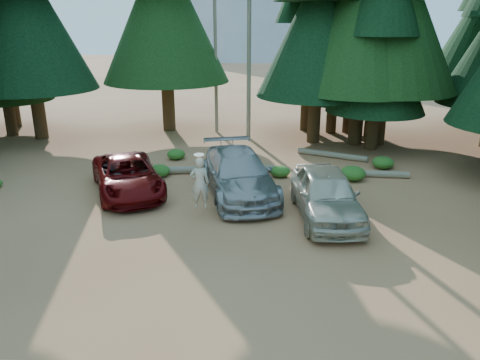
{
  "coord_description": "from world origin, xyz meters",
  "views": [
    {
      "loc": [
        1.18,
        -12.57,
        6.75
      ],
      "look_at": [
        0.66,
        3.28,
        1.25
      ],
      "focal_mm": 35.0,
      "sensor_mm": 36.0,
      "label": 1
    }
  ],
  "objects_px": {
    "silver_minivan_right": "(326,194)",
    "log_mid": "(332,155)",
    "log_right": "(355,173)",
    "log_left": "(221,169)",
    "frisbee_player": "(200,183)",
    "silver_minivan_center": "(239,174)",
    "red_pickup": "(127,175)"
  },
  "relations": [
    {
      "from": "frisbee_player",
      "to": "log_right",
      "type": "xyz_separation_m",
      "value": [
        6.44,
        4.73,
        -1.13
      ]
    },
    {
      "from": "log_left",
      "to": "log_mid",
      "type": "xyz_separation_m",
      "value": [
        5.47,
        2.66,
        -0.02
      ]
    },
    {
      "from": "frisbee_player",
      "to": "log_left",
      "type": "bearing_deg",
      "value": -105.62
    },
    {
      "from": "silver_minivan_right",
      "to": "log_right",
      "type": "bearing_deg",
      "value": 62.7
    },
    {
      "from": "silver_minivan_center",
      "to": "log_left",
      "type": "bearing_deg",
      "value": 94.71
    },
    {
      "from": "red_pickup",
      "to": "silver_minivan_right",
      "type": "distance_m",
      "value": 8.01
    },
    {
      "from": "red_pickup",
      "to": "frisbee_player",
      "type": "relative_size",
      "value": 2.65
    },
    {
      "from": "log_mid",
      "to": "log_right",
      "type": "distance_m",
      "value": 3.0
    },
    {
      "from": "silver_minivan_right",
      "to": "log_right",
      "type": "relative_size",
      "value": 1.07
    },
    {
      "from": "log_mid",
      "to": "log_right",
      "type": "relative_size",
      "value": 0.76
    },
    {
      "from": "red_pickup",
      "to": "silver_minivan_center",
      "type": "relative_size",
      "value": 0.88
    },
    {
      "from": "log_right",
      "to": "log_mid",
      "type": "bearing_deg",
      "value": 105.86
    },
    {
      "from": "silver_minivan_center",
      "to": "log_mid",
      "type": "distance_m",
      "value": 7.1
    },
    {
      "from": "log_mid",
      "to": "silver_minivan_right",
      "type": "bearing_deg",
      "value": -75.08
    },
    {
      "from": "red_pickup",
      "to": "log_mid",
      "type": "bearing_deg",
      "value": 7.58
    },
    {
      "from": "silver_minivan_center",
      "to": "log_left",
      "type": "distance_m",
      "value": 2.95
    },
    {
      "from": "red_pickup",
      "to": "silver_minivan_right",
      "type": "xyz_separation_m",
      "value": [
        7.69,
        -2.23,
        0.13
      ]
    },
    {
      "from": "red_pickup",
      "to": "log_left",
      "type": "distance_m",
      "value": 4.53
    },
    {
      "from": "log_left",
      "to": "log_mid",
      "type": "height_order",
      "value": "log_left"
    },
    {
      "from": "silver_minivan_center",
      "to": "frisbee_player",
      "type": "height_order",
      "value": "frisbee_player"
    },
    {
      "from": "log_left",
      "to": "silver_minivan_right",
      "type": "bearing_deg",
      "value": -55.14
    },
    {
      "from": "red_pickup",
      "to": "silver_minivan_right",
      "type": "relative_size",
      "value": 1.04
    },
    {
      "from": "frisbee_player",
      "to": "log_mid",
      "type": "height_order",
      "value": "frisbee_player"
    },
    {
      "from": "frisbee_player",
      "to": "log_right",
      "type": "relative_size",
      "value": 0.42
    },
    {
      "from": "silver_minivan_center",
      "to": "frisbee_player",
      "type": "xyz_separation_m",
      "value": [
        -1.29,
        -2.29,
        0.41
      ]
    },
    {
      "from": "red_pickup",
      "to": "log_right",
      "type": "bearing_deg",
      "value": -8.95
    },
    {
      "from": "silver_minivan_right",
      "to": "frisbee_player",
      "type": "height_order",
      "value": "frisbee_player"
    },
    {
      "from": "silver_minivan_right",
      "to": "log_left",
      "type": "relative_size",
      "value": 1.06
    },
    {
      "from": "silver_minivan_center",
      "to": "silver_minivan_right",
      "type": "distance_m",
      "value": 3.84
    },
    {
      "from": "log_right",
      "to": "red_pickup",
      "type": "bearing_deg",
      "value": -161.28
    },
    {
      "from": "log_right",
      "to": "log_left",
      "type": "bearing_deg",
      "value": -177.73
    },
    {
      "from": "silver_minivan_right",
      "to": "log_mid",
      "type": "distance_m",
      "value": 7.7
    }
  ]
}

